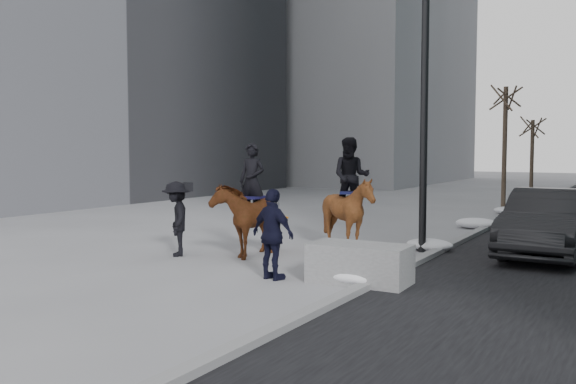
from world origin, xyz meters
The scene contains 13 objects.
ground centered at (0.00, 0.00, 0.00)m, with size 120.00×120.00×0.00m, color gray.
curb centered at (3.00, 10.00, 0.06)m, with size 0.25×90.00×0.12m, color gray.
building_left centered at (-19.00, 10.00, 10.00)m, with size 12.00×26.00×20.00m, color #595960.
planter centered at (2.71, -0.75, 0.37)m, with size 1.85×0.93×0.74m, color gray.
car_near centered at (5.32, 4.27, 0.78)m, with size 1.66×4.75×1.56m, color black.
tree_near centered at (2.40, 13.93, 2.75)m, with size 1.20×1.20×5.51m, color #3C2C23, non-canonical shape.
tree_far centered at (2.40, 20.58, 2.19)m, with size 1.20×1.20×4.37m, color #3C2E23, non-canonical shape.
mounted_left centered at (-0.82, 0.77, 0.99)m, with size 1.04×2.10×2.65m.
mounted_right centered at (1.00, 2.44, 1.12)m, with size 1.91×2.03×2.80m.
feeder centered at (1.14, -1.30, 0.88)m, with size 1.10×0.97×1.75m.
camera_crew centered at (-2.20, -0.22, 0.89)m, with size 1.24×1.28×1.75m.
lamppost centered at (2.60, 3.29, 4.99)m, with size 0.25×0.88×9.09m.
snow_piles centered at (2.70, 5.52, 0.16)m, with size 1.34×15.08×0.34m.
Camera 1 is at (7.28, -11.12, 2.50)m, focal length 38.00 mm.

